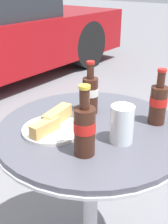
{
  "coord_description": "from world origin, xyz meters",
  "views": [
    {
      "loc": [
        -0.75,
        -0.54,
        1.25
      ],
      "look_at": [
        0.0,
        0.04,
        0.8
      ],
      "focal_mm": 45.0,
      "sensor_mm": 36.0,
      "label": 1
    }
  ],
  "objects_px": {
    "cola_bottle_right": "(90,93)",
    "lunch_plate_near": "(52,125)",
    "cola_bottle_left": "(84,128)",
    "bistro_table": "(91,167)",
    "cola_bottle_center": "(158,103)",
    "drinking_glass": "(122,126)"
  },
  "relations": [
    {
      "from": "bistro_table",
      "to": "cola_bottle_right",
      "type": "relative_size",
      "value": 3.47
    },
    {
      "from": "cola_bottle_center",
      "to": "drinking_glass",
      "type": "height_order",
      "value": "cola_bottle_center"
    },
    {
      "from": "bistro_table",
      "to": "lunch_plate_near",
      "type": "distance_m",
      "value": 0.25
    },
    {
      "from": "bistro_table",
      "to": "lunch_plate_near",
      "type": "height_order",
      "value": "lunch_plate_near"
    },
    {
      "from": "cola_bottle_right",
      "to": "lunch_plate_near",
      "type": "relative_size",
      "value": 0.94
    },
    {
      "from": "cola_bottle_center",
      "to": "lunch_plate_near",
      "type": "height_order",
      "value": "cola_bottle_center"
    },
    {
      "from": "bistro_table",
      "to": "cola_bottle_right",
      "type": "bearing_deg",
      "value": 38.86
    },
    {
      "from": "cola_bottle_left",
      "to": "lunch_plate_near",
      "type": "xyz_separation_m",
      "value": [
        0.05,
        0.18,
        -0.07
      ]
    },
    {
      "from": "cola_bottle_left",
      "to": "cola_bottle_right",
      "type": "relative_size",
      "value": 1.06
    },
    {
      "from": "cola_bottle_right",
      "to": "lunch_plate_near",
      "type": "bearing_deg",
      "value": 175.06
    },
    {
      "from": "drinking_glass",
      "to": "lunch_plate_near",
      "type": "height_order",
      "value": "drinking_glass"
    },
    {
      "from": "cola_bottle_left",
      "to": "cola_bottle_right",
      "type": "bearing_deg",
      "value": 33.13
    },
    {
      "from": "cola_bottle_right",
      "to": "lunch_plate_near",
      "type": "height_order",
      "value": "cola_bottle_right"
    },
    {
      "from": "bistro_table",
      "to": "cola_bottle_center",
      "type": "height_order",
      "value": "cola_bottle_center"
    },
    {
      "from": "bistro_table",
      "to": "lunch_plate_near",
      "type": "bearing_deg",
      "value": 138.22
    },
    {
      "from": "cola_bottle_right",
      "to": "cola_bottle_center",
      "type": "xyz_separation_m",
      "value": [
        0.08,
        -0.26,
        -0.0
      ]
    },
    {
      "from": "cola_bottle_right",
      "to": "cola_bottle_center",
      "type": "height_order",
      "value": "cola_bottle_right"
    },
    {
      "from": "bistro_table",
      "to": "cola_bottle_right",
      "type": "distance_m",
      "value": 0.3
    },
    {
      "from": "cola_bottle_center",
      "to": "lunch_plate_near",
      "type": "relative_size",
      "value": 0.93
    },
    {
      "from": "cola_bottle_center",
      "to": "lunch_plate_near",
      "type": "distance_m",
      "value": 0.4
    },
    {
      "from": "drinking_glass",
      "to": "lunch_plate_near",
      "type": "bearing_deg",
      "value": 109.85
    },
    {
      "from": "cola_bottle_left",
      "to": "cola_bottle_center",
      "type": "height_order",
      "value": "cola_bottle_left"
    }
  ]
}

